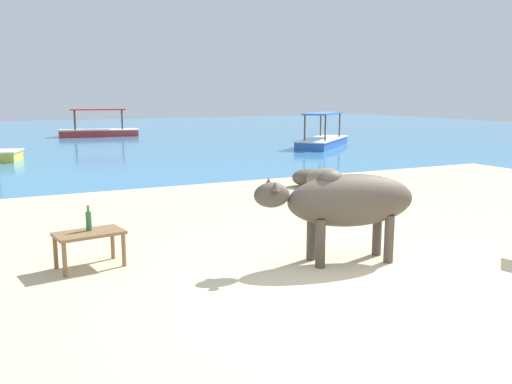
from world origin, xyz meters
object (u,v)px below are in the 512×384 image
(cow, at_px, (347,201))
(low_bench_table, at_px, (89,238))
(boat_red, at_px, (99,130))
(bottle, at_px, (89,220))
(boat_blue, at_px, (323,140))

(cow, height_order, low_bench_table, cow)
(low_bench_table, relative_size, boat_red, 0.21)
(low_bench_table, distance_m, bottle, 0.20)
(cow, bearing_deg, boat_red, -80.28)
(cow, relative_size, low_bench_table, 2.45)
(cow, height_order, bottle, cow)
(bottle, bearing_deg, boat_red, 79.37)
(low_bench_table, relative_size, bottle, 2.77)
(low_bench_table, height_order, bottle, bottle)
(low_bench_table, xyz_separation_m, bottle, (0.02, 0.06, 0.19))
(boat_red, xyz_separation_m, boat_blue, (6.67, -9.19, 0.00))
(low_bench_table, height_order, boat_red, boat_red)
(cow, bearing_deg, low_bench_table, -8.99)
(low_bench_table, height_order, boat_blue, boat_blue)
(cow, relative_size, boat_red, 0.53)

